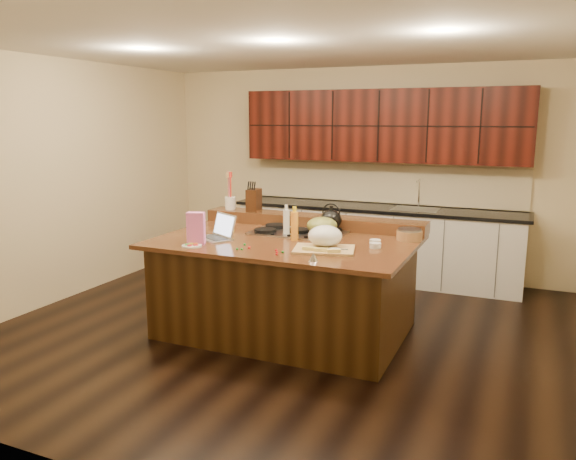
% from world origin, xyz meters
% --- Properties ---
extents(room, '(5.52, 5.02, 2.72)m').
position_xyz_m(room, '(0.00, 0.00, 1.35)').
color(room, black).
rests_on(room, ground).
extents(island, '(2.40, 1.60, 0.92)m').
position_xyz_m(island, '(0.00, 0.00, 0.46)').
color(island, black).
rests_on(island, ground).
extents(back_ledge, '(2.40, 0.30, 0.12)m').
position_xyz_m(back_ledge, '(0.00, 0.70, 0.98)').
color(back_ledge, black).
rests_on(back_ledge, island).
extents(cooktop, '(0.92, 0.52, 0.05)m').
position_xyz_m(cooktop, '(0.00, 0.30, 0.94)').
color(cooktop, gray).
rests_on(cooktop, island).
extents(back_counter, '(3.70, 0.66, 2.40)m').
position_xyz_m(back_counter, '(0.30, 2.23, 0.98)').
color(back_counter, silver).
rests_on(back_counter, ground).
extents(kettle, '(0.27, 0.27, 0.19)m').
position_xyz_m(kettle, '(0.30, 0.43, 1.06)').
color(kettle, black).
rests_on(kettle, cooktop).
extents(green_bowl, '(0.37, 0.37, 0.16)m').
position_xyz_m(green_bowl, '(0.30, 0.17, 1.05)').
color(green_bowl, olive).
rests_on(green_bowl, cooktop).
extents(laptop, '(0.43, 0.40, 0.24)m').
position_xyz_m(laptop, '(-0.59, -0.24, 0.98)').
color(laptop, '#B7B7BC').
rests_on(laptop, island).
extents(oil_bottle, '(0.08, 0.08, 0.27)m').
position_xyz_m(oil_bottle, '(0.09, -0.01, 1.06)').
color(oil_bottle, orange).
rests_on(oil_bottle, island).
extents(vinegar_bottle, '(0.08, 0.08, 0.25)m').
position_xyz_m(vinegar_bottle, '(-0.08, 0.19, 1.04)').
color(vinegar_bottle, silver).
rests_on(vinegar_bottle, island).
extents(wooden_tray, '(0.59, 0.49, 0.21)m').
position_xyz_m(wooden_tray, '(0.48, -0.24, 1.01)').
color(wooden_tray, tan).
rests_on(wooden_tray, island).
extents(ramekin_a, '(0.13, 0.13, 0.04)m').
position_xyz_m(ramekin_a, '(0.61, -0.37, 0.94)').
color(ramekin_a, white).
rests_on(ramekin_a, island).
extents(ramekin_b, '(0.13, 0.13, 0.04)m').
position_xyz_m(ramekin_b, '(0.83, 0.12, 0.94)').
color(ramekin_b, white).
rests_on(ramekin_b, island).
extents(ramekin_c, '(0.12, 0.12, 0.04)m').
position_xyz_m(ramekin_c, '(0.87, -0.01, 0.94)').
color(ramekin_c, white).
rests_on(ramekin_c, island).
extents(strainer_bowl, '(0.30, 0.30, 0.09)m').
position_xyz_m(strainer_bowl, '(1.08, 0.43, 0.97)').
color(strainer_bowl, '#996B3F').
rests_on(strainer_bowl, island).
extents(kitchen_timer, '(0.09, 0.09, 0.07)m').
position_xyz_m(kitchen_timer, '(0.54, -0.67, 0.96)').
color(kitchen_timer, silver).
rests_on(kitchen_timer, island).
extents(pink_bag, '(0.18, 0.13, 0.29)m').
position_xyz_m(pink_bag, '(-0.66, -0.52, 1.07)').
color(pink_bag, pink).
rests_on(pink_bag, island).
extents(candy_plate, '(0.22, 0.22, 0.01)m').
position_xyz_m(candy_plate, '(-0.65, -0.61, 0.93)').
color(candy_plate, white).
rests_on(candy_plate, island).
extents(package_box, '(0.10, 0.08, 0.13)m').
position_xyz_m(package_box, '(-0.66, 0.08, 0.98)').
color(package_box, gold).
rests_on(package_box, island).
extents(utensil_crock, '(0.16, 0.16, 0.14)m').
position_xyz_m(utensil_crock, '(-0.99, 0.70, 1.11)').
color(utensil_crock, white).
rests_on(utensil_crock, back_ledge).
extents(knife_block, '(0.14, 0.21, 0.24)m').
position_xyz_m(knife_block, '(-0.69, 0.70, 1.16)').
color(knife_block, black).
rests_on(knife_block, back_ledge).
extents(gumdrop_0, '(0.02, 0.02, 0.02)m').
position_xyz_m(gumdrop_0, '(0.12, -0.48, 0.93)').
color(gumdrop_0, red).
rests_on(gumdrop_0, island).
extents(gumdrop_1, '(0.02, 0.02, 0.02)m').
position_xyz_m(gumdrop_1, '(0.20, -0.52, 0.93)').
color(gumdrop_1, '#198C26').
rests_on(gumdrop_1, island).
extents(gumdrop_2, '(0.02, 0.02, 0.02)m').
position_xyz_m(gumdrop_2, '(0.16, -0.54, 0.93)').
color(gumdrop_2, red).
rests_on(gumdrop_2, island).
extents(gumdrop_3, '(0.02, 0.02, 0.02)m').
position_xyz_m(gumdrop_3, '(-0.17, -0.56, 0.93)').
color(gumdrop_3, '#198C26').
rests_on(gumdrop_3, island).
extents(gumdrop_4, '(0.02, 0.02, 0.02)m').
position_xyz_m(gumdrop_4, '(-0.14, -0.48, 0.93)').
color(gumdrop_4, red).
rests_on(gumdrop_4, island).
extents(gumdrop_5, '(0.02, 0.02, 0.02)m').
position_xyz_m(gumdrop_5, '(-0.23, -0.39, 0.93)').
color(gumdrop_5, '#198C26').
rests_on(gumdrop_5, island).
extents(gumdrop_6, '(0.02, 0.02, 0.02)m').
position_xyz_m(gumdrop_6, '(0.18, -0.61, 0.93)').
color(gumdrop_6, red).
rests_on(gumdrop_6, island).
extents(gumdrop_7, '(0.02, 0.02, 0.02)m').
position_xyz_m(gumdrop_7, '(-0.21, -0.57, 0.93)').
color(gumdrop_7, '#198C26').
rests_on(gumdrop_7, island).
extents(gumdrop_8, '(0.02, 0.02, 0.02)m').
position_xyz_m(gumdrop_8, '(-0.14, -0.49, 0.93)').
color(gumdrop_8, red).
rests_on(gumdrop_8, island).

